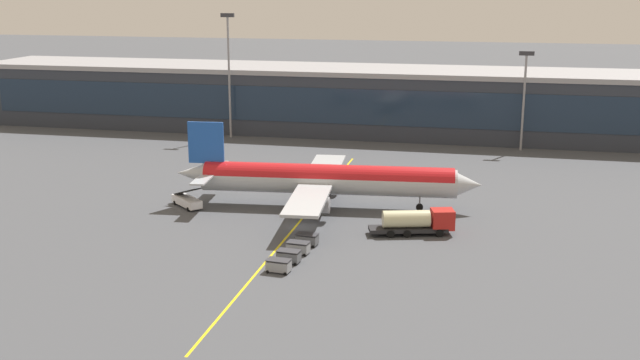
{
  "coord_description": "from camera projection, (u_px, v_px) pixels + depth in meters",
  "views": [
    {
      "loc": [
        23.72,
        -94.45,
        31.08
      ],
      "look_at": [
        0.7,
        7.7,
        4.5
      ],
      "focal_mm": 43.32,
      "sensor_mm": 36.0,
      "label": 1
    }
  ],
  "objects": [
    {
      "name": "apron_lead_in_line",
      "position": [
        300.0,
        222.0,
        104.08
      ],
      "size": [
        0.69,
        80.0,
        0.01
      ],
      "primitive_type": "cube",
      "rotation": [
        0.0,
        0.0,
        0.0
      ],
      "color": "yellow",
      "rests_on": "ground_plane"
    },
    {
      "name": "baggage_cart_1",
      "position": [
        289.0,
        256.0,
        88.65
      ],
      "size": [
        2.79,
        1.85,
        1.48
      ],
      "color": "#595B60",
      "rests_on": "ground_plane"
    },
    {
      "name": "baggage_cart_3",
      "position": [
        307.0,
        239.0,
        94.54
      ],
      "size": [
        2.79,
        1.85,
        1.48
      ],
      "color": "#595B60",
      "rests_on": "ground_plane"
    },
    {
      "name": "baggage_cart_0",
      "position": [
        279.0,
        265.0,
        85.71
      ],
      "size": [
        2.79,
        1.85,
        1.48
      ],
      "color": "gray",
      "rests_on": "ground_plane"
    },
    {
      "name": "belt_loader",
      "position": [
        187.0,
        200.0,
        110.82
      ],
      "size": [
        6.1,
        5.51,
        3.49
      ],
      "color": "white",
      "rests_on": "ground_plane"
    },
    {
      "name": "main_airliner",
      "position": [
        326.0,
        179.0,
        109.9
      ],
      "size": [
        43.93,
        34.86,
        12.03
      ],
      "color": "#B2B7BC",
      "rests_on": "ground_plane"
    },
    {
      "name": "terminal_building",
      "position": [
        431.0,
        102.0,
        162.75
      ],
      "size": [
        200.59,
        20.95,
        13.87
      ],
      "color": "#2D333D",
      "rests_on": "ground_plane"
    },
    {
      "name": "apron_light_mast_1",
      "position": [
        524.0,
        92.0,
        146.42
      ],
      "size": [
        2.8,
        0.5,
        18.95
      ],
      "color": "gray",
      "rests_on": "ground_plane"
    },
    {
      "name": "baggage_cart_2",
      "position": [
        298.0,
        247.0,
        91.6
      ],
      "size": [
        2.79,
        1.85,
        1.48
      ],
      "color": "gray",
      "rests_on": "ground_plane"
    },
    {
      "name": "ground_plane",
      "position": [
        302.0,
        227.0,
        102.01
      ],
      "size": [
        700.0,
        700.0,
        0.0
      ],
      "primitive_type": "plane",
      "color": "#47494F"
    },
    {
      "name": "apron_light_mast_0",
      "position": [
        229.0,
        67.0,
        158.15
      ],
      "size": [
        2.8,
        0.5,
        25.48
      ],
      "color": "gray",
      "rests_on": "ground_plane"
    },
    {
      "name": "fuel_tanker",
      "position": [
        417.0,
        221.0,
        98.41
      ],
      "size": [
        11.07,
        5.32,
        3.25
      ],
      "color": "#232326",
      "rests_on": "ground_plane"
    }
  ]
}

